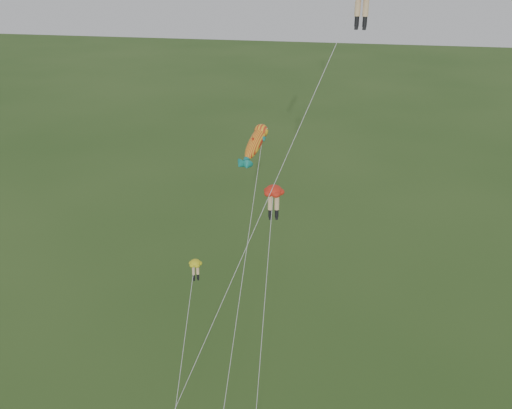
# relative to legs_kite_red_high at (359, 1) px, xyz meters

# --- Properties ---
(legs_kite_red_high) EXTENTS (10.51, 12.45, 24.40)m
(legs_kite_red_high) POSITION_rel_legs_kite_red_high_xyz_m (0.00, 0.00, 0.00)
(legs_kite_red_high) COLOR red
(legs_kite_red_high) RESTS_ON ground
(legs_kite_red_mid) EXTENTS (1.46, 8.49, 13.77)m
(legs_kite_red_mid) POSITION_rel_legs_kite_red_high_xyz_m (-4.02, -3.89, -10.43)
(legs_kite_red_mid) COLOR red
(legs_kite_red_mid) RESTS_ON ground
(legs_kite_yellow) EXTENTS (1.07, 8.88, 9.25)m
(legs_kite_yellow) POSITION_rel_legs_kite_red_high_xyz_m (-8.44, -5.73, -15.13)
(legs_kite_yellow) COLOR yellow
(legs_kite_yellow) RESTS_ON ground
(fish_kite) EXTENTS (1.68, 12.83, 16.53)m
(fish_kite) POSITION_rel_legs_kite_red_high_xyz_m (-5.56, -1.09, -8.14)
(fish_kite) COLOR yellow
(fish_kite) RESTS_ON ground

